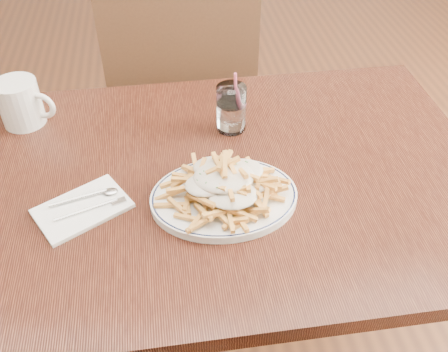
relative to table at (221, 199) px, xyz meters
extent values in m
plane|color=black|center=(0.00, 0.00, -0.67)|extent=(7.00, 7.00, 0.00)
cube|color=black|center=(0.00, 0.00, 0.06)|extent=(1.20, 0.80, 0.04)
cylinder|color=black|center=(-0.55, 0.35, -0.32)|extent=(0.05, 0.05, 0.71)
cylinder|color=black|center=(0.55, 0.35, -0.32)|extent=(0.05, 0.05, 0.71)
cube|color=black|center=(-0.06, 0.75, -0.19)|extent=(0.51, 0.51, 0.04)
cube|color=black|center=(-0.04, 0.54, 0.09)|extent=(0.47, 0.09, 0.51)
cylinder|color=black|center=(0.12, 0.97, -0.44)|extent=(0.04, 0.04, 0.46)
cylinder|color=black|center=(-0.28, 0.94, -0.44)|extent=(0.04, 0.04, 0.46)
cylinder|color=black|center=(0.16, 0.57, -0.44)|extent=(0.04, 0.04, 0.46)
cylinder|color=black|center=(-0.24, 0.54, -0.44)|extent=(0.04, 0.04, 0.46)
torus|color=black|center=(-0.01, -0.09, 0.09)|extent=(0.34, 0.34, 0.01)
ellipsoid|color=beige|center=(-0.01, -0.09, 0.15)|extent=(0.19, 0.16, 0.03)
cube|color=white|center=(-0.30, -0.07, 0.08)|extent=(0.21, 0.19, 0.01)
cylinder|color=white|center=(0.05, 0.16, 0.14)|extent=(0.07, 0.07, 0.12)
cylinder|color=white|center=(0.05, 0.16, 0.11)|extent=(0.06, 0.06, 0.07)
cylinder|color=#D35075|center=(0.06, 0.17, 0.16)|extent=(0.02, 0.04, 0.15)
cylinder|color=silver|center=(-0.46, 0.26, 0.14)|extent=(0.10, 0.10, 0.11)
torus|color=silver|center=(-0.40, 0.24, 0.14)|extent=(0.07, 0.04, 0.07)
camera|label=1|loc=(-0.11, -0.82, 0.81)|focal=40.00mm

